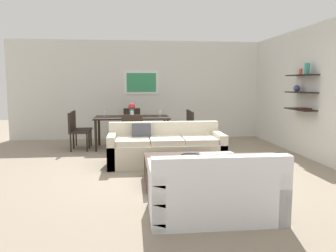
{
  "coord_description": "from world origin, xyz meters",
  "views": [
    {
      "loc": [
        -0.61,
        -5.97,
        1.52
      ],
      "look_at": [
        0.06,
        0.2,
        0.75
      ],
      "focal_mm": 36.26,
      "sensor_mm": 36.0,
      "label": 1
    }
  ],
  "objects_px": {
    "dining_chair_head": "(132,123)",
    "dining_chair_left_far": "(78,126)",
    "dining_chair_foot": "(132,132)",
    "wine_glass_foot": "(132,113)",
    "wine_glass_left_far": "(104,112)",
    "dining_chair_right_near": "(187,127)",
    "dining_chair_left_near": "(76,129)",
    "sofa_beige": "(165,149)",
    "candle_jar": "(202,156)",
    "wine_glass_right_near": "(160,112)",
    "coffee_table": "(185,170)",
    "loveseat_white": "(214,192)",
    "dining_table": "(132,120)",
    "decorative_bowl": "(191,157)",
    "centerpiece_vase": "(132,109)",
    "dining_chair_right_far": "(184,125)"
  },
  "relations": [
    {
      "from": "dining_chair_left_far",
      "to": "centerpiece_vase",
      "type": "distance_m",
      "value": 1.37
    },
    {
      "from": "dining_chair_head",
      "to": "candle_jar",
      "type": "bearing_deg",
      "value": -74.81
    },
    {
      "from": "dining_chair_head",
      "to": "decorative_bowl",
      "type": "bearing_deg",
      "value": -77.26
    },
    {
      "from": "loveseat_white",
      "to": "wine_glass_foot",
      "type": "xyz_separation_m",
      "value": [
        -0.91,
        4.0,
        0.58
      ]
    },
    {
      "from": "dining_chair_foot",
      "to": "wine_glass_right_near",
      "type": "bearing_deg",
      "value": 48.45
    },
    {
      "from": "wine_glass_left_far",
      "to": "wine_glass_foot",
      "type": "relative_size",
      "value": 0.87
    },
    {
      "from": "centerpiece_vase",
      "to": "loveseat_white",
      "type": "bearing_deg",
      "value": -78.17
    },
    {
      "from": "dining_chair_foot",
      "to": "wine_glass_left_far",
      "type": "distance_m",
      "value": 1.22
    },
    {
      "from": "dining_table",
      "to": "wine_glass_left_far",
      "type": "bearing_deg",
      "value": 170.46
    },
    {
      "from": "loveseat_white",
      "to": "candle_jar",
      "type": "bearing_deg",
      "value": 83.76
    },
    {
      "from": "dining_chair_foot",
      "to": "wine_glass_left_far",
      "type": "height_order",
      "value": "wine_glass_left_far"
    },
    {
      "from": "candle_jar",
      "to": "dining_chair_left_far",
      "type": "xyz_separation_m",
      "value": [
        -2.35,
        3.25,
        0.08
      ]
    },
    {
      "from": "dining_chair_foot",
      "to": "coffee_table",
      "type": "bearing_deg",
      "value": -69.55
    },
    {
      "from": "dining_chair_foot",
      "to": "dining_chair_left_far",
      "type": "distance_m",
      "value": 1.66
    },
    {
      "from": "wine_glass_right_near",
      "to": "candle_jar",
      "type": "bearing_deg",
      "value": -82.22
    },
    {
      "from": "dining_chair_left_far",
      "to": "centerpiece_vase",
      "type": "bearing_deg",
      "value": -9.08
    },
    {
      "from": "sofa_beige",
      "to": "decorative_bowl",
      "type": "xyz_separation_m",
      "value": [
        0.26,
        -1.28,
        0.12
      ]
    },
    {
      "from": "decorative_bowl",
      "to": "wine_glass_right_near",
      "type": "xyz_separation_m",
      "value": [
        -0.22,
        2.93,
        0.45
      ]
    },
    {
      "from": "sofa_beige",
      "to": "dining_chair_right_near",
      "type": "bearing_deg",
      "value": 66.98
    },
    {
      "from": "dining_chair_right_far",
      "to": "wine_glass_right_near",
      "type": "distance_m",
      "value": 0.79
    },
    {
      "from": "dining_chair_left_far",
      "to": "wine_glass_foot",
      "type": "bearing_deg",
      "value": -24.63
    },
    {
      "from": "dining_chair_foot",
      "to": "wine_glass_foot",
      "type": "xyz_separation_m",
      "value": [
        -0.0,
        0.47,
        0.37
      ]
    },
    {
      "from": "dining_chair_head",
      "to": "sofa_beige",
      "type": "bearing_deg",
      "value": -76.66
    },
    {
      "from": "sofa_beige",
      "to": "candle_jar",
      "type": "xyz_separation_m",
      "value": [
        0.44,
        -1.29,
        0.13
      ]
    },
    {
      "from": "wine_glass_foot",
      "to": "sofa_beige",
      "type": "bearing_deg",
      "value": -65.73
    },
    {
      "from": "wine_glass_left_far",
      "to": "dining_chair_right_near",
      "type": "bearing_deg",
      "value": -9.12
    },
    {
      "from": "dining_chair_foot",
      "to": "wine_glass_foot",
      "type": "relative_size",
      "value": 5.22
    },
    {
      "from": "dining_table",
      "to": "dining_chair_right_near",
      "type": "distance_m",
      "value": 1.31
    },
    {
      "from": "dining_chair_left_near",
      "to": "dining_chair_left_far",
      "type": "relative_size",
      "value": 1.0
    },
    {
      "from": "coffee_table",
      "to": "dining_chair_right_near",
      "type": "xyz_separation_m",
      "value": [
        0.48,
        2.81,
        0.31
      ]
    },
    {
      "from": "wine_glass_foot",
      "to": "wine_glass_left_far",
      "type": "bearing_deg",
      "value": 142.9
    },
    {
      "from": "loveseat_white",
      "to": "dining_chair_head",
      "type": "bearing_deg",
      "value": 99.9
    },
    {
      "from": "candle_jar",
      "to": "dining_chair_right_near",
      "type": "bearing_deg",
      "value": 85.49
    },
    {
      "from": "dining_table",
      "to": "dining_chair_left_near",
      "type": "height_order",
      "value": "dining_chair_left_near"
    },
    {
      "from": "dining_chair_right_near",
      "to": "wine_glass_left_far",
      "type": "height_order",
      "value": "wine_glass_left_far"
    },
    {
      "from": "loveseat_white",
      "to": "wine_glass_left_far",
      "type": "relative_size",
      "value": 10.05
    },
    {
      "from": "dining_chair_right_near",
      "to": "dining_chair_right_far",
      "type": "bearing_deg",
      "value": 90.0
    },
    {
      "from": "dining_chair_right_far",
      "to": "wine_glass_left_far",
      "type": "height_order",
      "value": "wine_glass_left_far"
    },
    {
      "from": "loveseat_white",
      "to": "dining_table",
      "type": "height_order",
      "value": "loveseat_white"
    },
    {
      "from": "sofa_beige",
      "to": "wine_glass_left_far",
      "type": "relative_size",
      "value": 14.67
    },
    {
      "from": "loveseat_white",
      "to": "dining_chair_foot",
      "type": "distance_m",
      "value": 3.65
    },
    {
      "from": "dining_table",
      "to": "wine_glass_foot",
      "type": "distance_m",
      "value": 0.43
    },
    {
      "from": "candle_jar",
      "to": "wine_glass_left_far",
      "type": "bearing_deg",
      "value": 118.54
    },
    {
      "from": "sofa_beige",
      "to": "centerpiece_vase",
      "type": "distance_m",
      "value": 1.98
    },
    {
      "from": "dining_chair_head",
      "to": "dining_chair_left_far",
      "type": "bearing_deg",
      "value": -153.06
    },
    {
      "from": "dining_chair_left_near",
      "to": "wine_glass_left_far",
      "type": "distance_m",
      "value": 0.78
    },
    {
      "from": "dining_chair_foot",
      "to": "wine_glass_right_near",
      "type": "distance_m",
      "value": 1.06
    },
    {
      "from": "coffee_table",
      "to": "centerpiece_vase",
      "type": "bearing_deg",
      "value": 105.02
    },
    {
      "from": "decorative_bowl",
      "to": "candle_jar",
      "type": "xyz_separation_m",
      "value": [
        0.18,
        -0.01,
        0.01
      ]
    },
    {
      "from": "centerpiece_vase",
      "to": "dining_table",
      "type": "bearing_deg",
      "value": 48.11
    }
  ]
}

